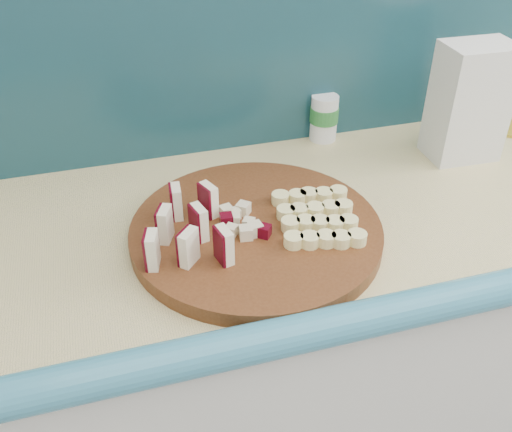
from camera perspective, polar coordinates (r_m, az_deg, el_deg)
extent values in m
cube|color=silver|center=(1.56, 17.93, -11.35)|extent=(2.20, 0.60, 0.88)
cube|color=#E0D083|center=(1.28, 21.55, 2.91)|extent=(2.20, 0.60, 0.03)
cube|color=teal|center=(1.39, 17.15, 18.45)|extent=(2.20, 0.02, 0.50)
cylinder|color=#4A240F|center=(1.01, 0.00, -1.57)|extent=(0.51, 0.51, 0.03)
cube|color=#FFF0CB|center=(0.91, -10.27, -3.38)|extent=(0.02, 0.04, 0.06)
cube|color=#470511|center=(0.91, -10.89, -3.41)|extent=(0.01, 0.04, 0.06)
cube|color=#FFF0CB|center=(0.96, -9.02, -0.85)|extent=(0.02, 0.04, 0.06)
cube|color=#470511|center=(0.96, -9.61, -0.88)|extent=(0.01, 0.04, 0.06)
cube|color=#FFF0CB|center=(1.02, -7.90, 1.42)|extent=(0.02, 0.04, 0.06)
cube|color=#470511|center=(1.02, -8.46, 1.39)|extent=(0.01, 0.04, 0.06)
cube|color=#FFF0CB|center=(0.91, -6.71, -3.15)|extent=(0.02, 0.04, 0.06)
cube|color=#470511|center=(0.91, -7.34, -3.19)|extent=(0.01, 0.04, 0.06)
cube|color=#FFF0CB|center=(0.96, -5.65, -0.63)|extent=(0.02, 0.04, 0.06)
cube|color=#470511|center=(0.96, -6.25, -0.67)|extent=(0.01, 0.04, 0.06)
cube|color=#FFF0CB|center=(1.02, -4.71, 1.63)|extent=(0.02, 0.04, 0.06)
cube|color=#470511|center=(1.02, -5.27, 1.60)|extent=(0.01, 0.04, 0.06)
cube|color=#FFF0CB|center=(0.91, -3.13, -2.92)|extent=(0.02, 0.04, 0.06)
cube|color=#470511|center=(0.91, -3.76, -2.96)|extent=(0.01, 0.04, 0.06)
cube|color=beige|center=(0.99, -0.99, -0.48)|extent=(0.02, 0.02, 0.02)
cube|color=beige|center=(1.00, -0.72, -0.14)|extent=(0.02, 0.02, 0.02)
cube|color=#470511|center=(1.01, -1.03, 0.32)|extent=(0.02, 0.02, 0.02)
cube|color=beige|center=(1.00, -1.68, -0.15)|extent=(0.02, 0.02, 0.02)
cube|color=beige|center=(1.00, -2.36, -0.06)|extent=(0.02, 0.02, 0.02)
cube|color=beige|center=(1.00, -3.16, -0.35)|extent=(0.02, 0.02, 0.02)
cube|color=beige|center=(0.99, -2.27, -0.70)|extent=(0.02, 0.02, 0.02)
cube|color=beige|center=(0.98, -2.29, -1.15)|extent=(0.02, 0.02, 0.02)
cube|color=#470511|center=(0.97, -1.62, -1.60)|extent=(0.02, 0.02, 0.02)
cube|color=beige|center=(0.98, -1.07, -0.98)|extent=(0.02, 0.02, 0.02)
cube|color=beige|center=(0.98, -0.26, -0.89)|extent=(0.02, 0.02, 0.02)
cylinder|color=#F8EC97|center=(0.95, 3.79, -2.58)|extent=(0.03, 0.03, 0.02)
cylinder|color=#F8EC97|center=(0.95, 5.37, -2.47)|extent=(0.03, 0.03, 0.02)
cylinder|color=#F8EC97|center=(0.96, 6.94, -2.35)|extent=(0.03, 0.03, 0.02)
cylinder|color=#F8EC97|center=(0.97, 8.48, -2.23)|extent=(0.03, 0.03, 0.02)
cylinder|color=#F8EC97|center=(0.97, 10.01, -2.11)|extent=(0.03, 0.03, 0.02)
cylinder|color=#F8EC97|center=(0.98, 3.36, -1.01)|extent=(0.03, 0.03, 0.02)
cylinder|color=#F8EC97|center=(0.99, 4.89, -0.90)|extent=(0.03, 0.03, 0.02)
cylinder|color=#F8EC97|center=(0.99, 6.40, -0.80)|extent=(0.03, 0.03, 0.02)
cylinder|color=#F8EC97|center=(1.00, 7.89, -0.69)|extent=(0.03, 0.03, 0.02)
cylinder|color=#F8EC97|center=(1.01, 9.37, -0.59)|extent=(0.03, 0.03, 0.02)
cylinder|color=#F8EC97|center=(1.02, 2.96, 0.46)|extent=(0.03, 0.03, 0.02)
cylinder|color=#F8EC97|center=(1.02, 4.44, 0.56)|extent=(0.03, 0.03, 0.02)
cylinder|color=#F8EC97|center=(1.03, 5.90, 0.65)|extent=(0.03, 0.03, 0.02)
cylinder|color=#F8EC97|center=(1.03, 7.34, 0.74)|extent=(0.03, 0.03, 0.02)
cylinder|color=#F8EC97|center=(1.04, 8.77, 0.84)|extent=(0.03, 0.03, 0.02)
cylinder|color=#F8EC97|center=(1.06, 2.59, 1.83)|extent=(0.03, 0.03, 0.02)
cylinder|color=#F8EC97|center=(1.06, 4.01, 1.92)|extent=(0.03, 0.03, 0.02)
cylinder|color=#F8EC97|center=(1.06, 5.43, 2.00)|extent=(0.03, 0.03, 0.02)
cylinder|color=#F8EC97|center=(1.07, 6.83, 2.08)|extent=(0.03, 0.03, 0.02)
cylinder|color=#F8EC97|center=(1.08, 8.21, 2.17)|extent=(0.03, 0.03, 0.02)
cube|color=silver|center=(1.30, 20.54, 10.60)|extent=(0.15, 0.11, 0.25)
cylinder|color=white|center=(1.33, 6.80, 9.71)|extent=(0.06, 0.06, 0.11)
cylinder|color=#2F8239|center=(1.32, 6.83, 10.06)|extent=(0.07, 0.07, 0.04)
cube|color=gold|center=(1.54, 23.66, 8.65)|extent=(0.13, 0.15, 0.01)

